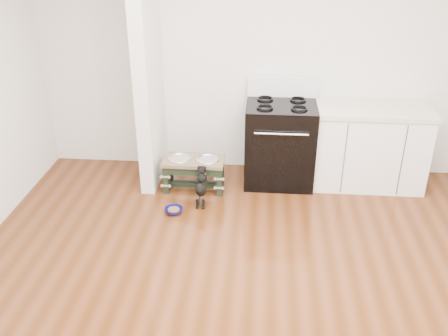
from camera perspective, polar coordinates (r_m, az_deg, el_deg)
ground at (r=4.04m, az=2.81°, el=-15.74°), size 5.00×5.00×0.00m
room_shell at (r=3.17m, az=3.46°, el=6.34°), size 5.00×5.00×5.00m
partition_wall at (r=5.40m, az=-8.72°, el=11.74°), size 0.15×0.80×2.70m
oven_range at (r=5.61m, az=6.39°, el=3.00°), size 0.76×0.69×1.14m
cabinet_run at (r=5.75m, az=16.18°, el=2.41°), size 1.24×0.64×0.91m
dog_feeder at (r=5.48m, az=-3.46°, el=-0.00°), size 0.67×0.36×0.38m
puppy at (r=5.21m, az=-2.63°, el=-1.94°), size 0.12×0.34×0.41m
floor_bowl at (r=5.16m, az=-5.76°, el=-4.85°), size 0.25×0.25×0.06m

